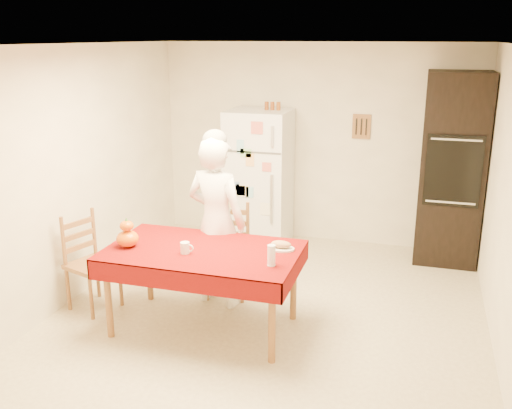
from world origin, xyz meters
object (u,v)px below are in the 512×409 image
at_px(chair_far, 229,246).
at_px(seated_woman, 216,222).
at_px(refrigerator, 259,178).
at_px(coffee_mug, 185,248).
at_px(dining_table, 203,257).
at_px(oven_cabinet, 452,170).
at_px(chair_left, 88,258).
at_px(pumpkin_lower, 128,239).
at_px(wine_glass, 271,255).
at_px(bread_plate, 281,249).

relative_size(chair_far, seated_woman, 0.56).
bearing_deg(refrigerator, seated_woman, -87.18).
bearing_deg(coffee_mug, dining_table, 49.36).
xyz_separation_m(refrigerator, dining_table, (0.15, -2.30, -0.16)).
height_order(oven_cabinet, chair_left, oven_cabinet).
height_order(dining_table, seated_woman, seated_woman).
bearing_deg(dining_table, chair_left, 175.91).
xyz_separation_m(refrigerator, seated_woman, (0.09, -1.78, -0.01)).
height_order(chair_far, coffee_mug, chair_far).
distance_m(oven_cabinet, coffee_mug, 3.35).
bearing_deg(seated_woman, refrigerator, -76.04).
bearing_deg(oven_cabinet, chair_far, -144.03).
bearing_deg(refrigerator, chair_far, -85.55).
relative_size(refrigerator, dining_table, 1.00).
relative_size(seated_woman, pumpkin_lower, 8.50).
xyz_separation_m(coffee_mug, wine_glass, (0.79, -0.05, 0.04)).
relative_size(oven_cabinet, dining_table, 1.29).
relative_size(oven_cabinet, pumpkin_lower, 11.11).
xyz_separation_m(dining_table, pumpkin_lower, (-0.67, -0.12, 0.14)).
bearing_deg(dining_table, bread_plate, 16.12).
bearing_deg(dining_table, oven_cabinet, 47.83).
xyz_separation_m(oven_cabinet, chair_far, (-2.16, -1.57, -0.59)).
distance_m(dining_table, coffee_mug, 0.21).
bearing_deg(seated_woman, coffee_mug, 96.92).
distance_m(dining_table, pumpkin_lower, 0.69).
bearing_deg(dining_table, chair_far, 92.30).
bearing_deg(coffee_mug, pumpkin_lower, 179.27).
relative_size(dining_table, chair_left, 1.79).
relative_size(coffee_mug, bread_plate, 0.42).
bearing_deg(refrigerator, wine_glass, -71.62).
bearing_deg(coffee_mug, oven_cabinet, 47.91).
relative_size(coffee_mug, pumpkin_lower, 0.50).
xyz_separation_m(refrigerator, pumpkin_lower, (-0.52, -2.43, -0.01)).
distance_m(refrigerator, seated_woman, 1.78).
relative_size(dining_table, coffee_mug, 17.00).
distance_m(chair_left, bread_plate, 1.92).
bearing_deg(seated_woman, dining_table, 107.88).
bearing_deg(chair_far, bread_plate, -47.86).
bearing_deg(dining_table, wine_glass, -14.80).
relative_size(coffee_mug, wine_glass, 0.57).
height_order(coffee_mug, bread_plate, coffee_mug).
bearing_deg(chair_far, dining_table, -95.20).
bearing_deg(chair_far, refrigerator, 86.94).
relative_size(dining_table, bread_plate, 7.08).
xyz_separation_m(chair_far, wine_glass, (0.71, -0.96, 0.34)).
height_order(refrigerator, bread_plate, refrigerator).
xyz_separation_m(dining_table, bread_plate, (0.66, 0.19, 0.08)).
bearing_deg(dining_table, seated_woman, 96.74).
height_order(seated_woman, pumpkin_lower, seated_woman).
height_order(refrigerator, wine_glass, refrigerator).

